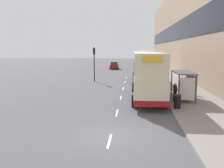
% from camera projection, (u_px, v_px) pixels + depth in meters
% --- Properties ---
extents(ground_plane, '(220.00, 220.00, 0.00)m').
position_uv_depth(ground_plane, '(111.00, 136.00, 13.42)').
color(ground_plane, '#515156').
extents(pavement, '(5.00, 93.00, 0.14)m').
position_uv_depth(pavement, '(160.00, 71.00, 50.83)').
color(pavement, gray).
rests_on(pavement, ground_plane).
extents(terrace_facade, '(3.10, 93.00, 17.49)m').
position_uv_depth(terrace_facade, '(181.00, 28.00, 49.28)').
color(terrace_facade, '#9E846B').
rests_on(terrace_facade, ground_plane).
extents(lane_mark_0, '(0.12, 2.00, 0.01)m').
position_uv_depth(lane_mark_0, '(110.00, 141.00, 12.66)').
color(lane_mark_0, silver).
rests_on(lane_mark_0, ground_plane).
extents(lane_mark_1, '(0.12, 2.00, 0.01)m').
position_uv_depth(lane_mark_1, '(117.00, 113.00, 18.24)').
color(lane_mark_1, silver).
rests_on(lane_mark_1, ground_plane).
extents(lane_mark_2, '(0.12, 2.00, 0.01)m').
position_uv_depth(lane_mark_2, '(121.00, 98.00, 23.82)').
color(lane_mark_2, silver).
rests_on(lane_mark_2, ground_plane).
extents(lane_mark_3, '(0.12, 2.00, 0.01)m').
position_uv_depth(lane_mark_3, '(123.00, 88.00, 29.39)').
color(lane_mark_3, silver).
rests_on(lane_mark_3, ground_plane).
extents(lane_mark_4, '(0.12, 2.00, 0.01)m').
position_uv_depth(lane_mark_4, '(125.00, 82.00, 34.97)').
color(lane_mark_4, silver).
rests_on(lane_mark_4, ground_plane).
extents(lane_mark_5, '(0.12, 2.00, 0.01)m').
position_uv_depth(lane_mark_5, '(126.00, 78.00, 40.55)').
color(lane_mark_5, silver).
rests_on(lane_mark_5, ground_plane).
extents(bus_shelter, '(1.60, 4.20, 2.48)m').
position_uv_depth(bus_shelter, '(186.00, 81.00, 21.93)').
color(bus_shelter, '#4C4C51').
rests_on(bus_shelter, ground_plane).
extents(double_decker_bus_near, '(2.85, 11.23, 4.30)m').
position_uv_depth(double_decker_bus_near, '(148.00, 74.00, 23.12)').
color(double_decker_bus_near, beige).
rests_on(double_decker_bus_near, ground_plane).
extents(double_decker_bus_ahead, '(2.85, 10.33, 4.30)m').
position_uv_depth(double_decker_bus_ahead, '(143.00, 65.00, 36.24)').
color(double_decker_bus_ahead, beige).
rests_on(double_decker_bus_ahead, ground_plane).
extents(car_0, '(2.03, 4.41, 1.82)m').
position_uv_depth(car_0, '(139.00, 64.00, 63.91)').
color(car_0, navy).
rests_on(car_0, ground_plane).
extents(car_1, '(1.91, 4.13, 1.66)m').
position_uv_depth(car_1, '(114.00, 65.00, 57.66)').
color(car_1, maroon).
rests_on(car_1, ground_plane).
extents(pedestrian_at_shelter, '(0.36, 0.36, 1.84)m').
position_uv_depth(pedestrian_at_shelter, '(187.00, 84.00, 25.16)').
color(pedestrian_at_shelter, '#23232D').
rests_on(pedestrian_at_shelter, ground_plane).
extents(pedestrian_1, '(0.32, 0.32, 1.63)m').
position_uv_depth(pedestrian_1, '(175.00, 92.00, 21.17)').
color(pedestrian_1, '#23232D').
rests_on(pedestrian_1, ground_plane).
extents(pedestrian_2, '(0.32, 0.32, 1.60)m').
position_uv_depth(pedestrian_2, '(181.00, 87.00, 24.47)').
color(pedestrian_2, '#23232D').
rests_on(pedestrian_2, ground_plane).
extents(litter_bin, '(0.55, 0.55, 1.05)m').
position_uv_depth(litter_bin, '(177.00, 101.00, 19.02)').
color(litter_bin, black).
rests_on(litter_bin, ground_plane).
extents(traffic_light_far_kerb, '(0.30, 0.32, 4.86)m').
position_uv_depth(traffic_light_far_kerb, '(94.00, 59.00, 35.28)').
color(traffic_light_far_kerb, black).
rests_on(traffic_light_far_kerb, ground_plane).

